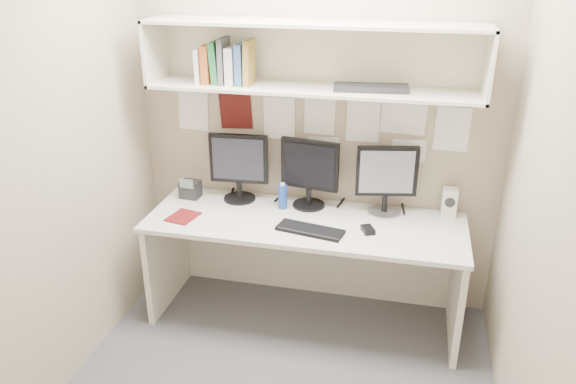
% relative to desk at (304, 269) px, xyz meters
% --- Properties ---
extents(floor, '(2.40, 2.00, 0.01)m').
position_rel_desk_xyz_m(floor, '(0.00, -0.65, -0.37)').
color(floor, '#49494E').
rests_on(floor, ground).
extents(wall_back, '(2.40, 0.02, 2.60)m').
position_rel_desk_xyz_m(wall_back, '(0.00, 0.35, 0.93)').
color(wall_back, tan).
rests_on(wall_back, ground).
extents(wall_front, '(2.40, 0.02, 2.60)m').
position_rel_desk_xyz_m(wall_front, '(0.00, -1.65, 0.93)').
color(wall_front, tan).
rests_on(wall_front, ground).
extents(wall_left, '(0.02, 2.00, 2.60)m').
position_rel_desk_xyz_m(wall_left, '(-1.20, -0.65, 0.93)').
color(wall_left, tan).
rests_on(wall_left, ground).
extents(wall_right, '(0.02, 2.00, 2.60)m').
position_rel_desk_xyz_m(wall_right, '(1.20, -0.65, 0.93)').
color(wall_right, tan).
rests_on(wall_right, ground).
extents(desk, '(2.00, 0.70, 0.73)m').
position_rel_desk_xyz_m(desk, '(0.00, 0.00, 0.00)').
color(desk, silver).
rests_on(desk, floor).
extents(overhead_hutch, '(2.00, 0.38, 0.40)m').
position_rel_desk_xyz_m(overhead_hutch, '(0.00, 0.21, 1.35)').
color(overhead_hutch, beige).
rests_on(overhead_hutch, wall_back).
extents(pinned_papers, '(1.92, 0.01, 0.48)m').
position_rel_desk_xyz_m(pinned_papers, '(0.00, 0.34, 0.88)').
color(pinned_papers, white).
rests_on(pinned_papers, wall_back).
extents(monitor_left, '(0.40, 0.22, 0.46)m').
position_rel_desk_xyz_m(monitor_left, '(-0.50, 0.22, 0.61)').
color(monitor_left, black).
rests_on(monitor_left, desk).
extents(monitor_center, '(0.39, 0.21, 0.45)m').
position_rel_desk_xyz_m(monitor_center, '(-0.02, 0.22, 0.61)').
color(monitor_center, black).
rests_on(monitor_center, desk).
extents(monitor_right, '(0.39, 0.21, 0.45)m').
position_rel_desk_xyz_m(monitor_right, '(0.48, 0.22, 0.61)').
color(monitor_right, '#A5A5AA').
rests_on(monitor_right, desk).
extents(keyboard, '(0.43, 0.22, 0.02)m').
position_rel_desk_xyz_m(keyboard, '(0.06, -0.15, 0.37)').
color(keyboard, black).
rests_on(keyboard, desk).
extents(mouse, '(0.10, 0.12, 0.03)m').
position_rel_desk_xyz_m(mouse, '(0.40, -0.08, 0.38)').
color(mouse, black).
rests_on(mouse, desk).
extents(speaker, '(0.09, 0.10, 0.18)m').
position_rel_desk_xyz_m(speaker, '(0.88, 0.27, 0.46)').
color(speaker, silver).
rests_on(speaker, desk).
extents(blue_bottle, '(0.06, 0.06, 0.18)m').
position_rel_desk_xyz_m(blue_bottle, '(-0.18, 0.14, 0.45)').
color(blue_bottle, '#163D9A').
rests_on(blue_bottle, desk).
extents(maroon_notebook, '(0.20, 0.22, 0.01)m').
position_rel_desk_xyz_m(maroon_notebook, '(-0.76, -0.14, 0.37)').
color(maroon_notebook, '#621011').
rests_on(maroon_notebook, desk).
extents(desk_phone, '(0.14, 0.13, 0.16)m').
position_rel_desk_xyz_m(desk_phone, '(-0.84, 0.17, 0.42)').
color(desk_phone, black).
rests_on(desk_phone, desk).
extents(book_stack, '(0.34, 0.17, 0.28)m').
position_rel_desk_xyz_m(book_stack, '(-0.53, 0.15, 1.30)').
color(book_stack, white).
rests_on(book_stack, overhead_hutch).
extents(hutch_tray, '(0.45, 0.21, 0.03)m').
position_rel_desk_xyz_m(hutch_tray, '(0.35, 0.15, 1.19)').
color(hutch_tray, black).
rests_on(hutch_tray, overhead_hutch).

